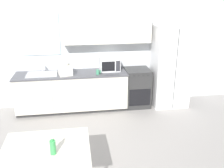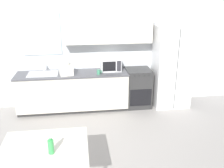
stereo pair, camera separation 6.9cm
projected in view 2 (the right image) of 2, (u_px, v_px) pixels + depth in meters
The scene contains 11 objects.
ground_plane at pixel (91, 154), 4.22m from camera, with size 12.00×12.00×0.00m, color gray.
wall_back at pixel (88, 45), 5.72m from camera, with size 12.00×0.38×2.70m.
kitchen_counter at pixel (73, 91), 5.71m from camera, with size 2.48×0.67×0.89m.
oven_range at pixel (138, 88), 5.93m from camera, with size 0.57×0.61×0.90m.
refrigerator at pixel (171, 67), 5.82m from camera, with size 0.82×0.71×1.89m.
kitchen_sink at pixel (43, 74), 5.48m from camera, with size 0.66×0.44×0.21m.
microwave at pixel (111, 64), 5.71m from camera, with size 0.45×0.39×0.30m.
coffee_mug at pixel (99, 72), 5.47m from camera, with size 0.11×0.08×0.10m.
grocery_bag_0 at pixel (66, 69), 5.39m from camera, with size 0.32×0.29×0.33m.
dining_table at pixel (45, 154), 3.16m from camera, with size 1.10×0.90×0.74m.
drink_bottle at pixel (51, 146), 2.99m from camera, with size 0.07×0.07×0.23m.
Camera 2 is at (-0.13, -3.58, 2.56)m, focal length 40.00 mm.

